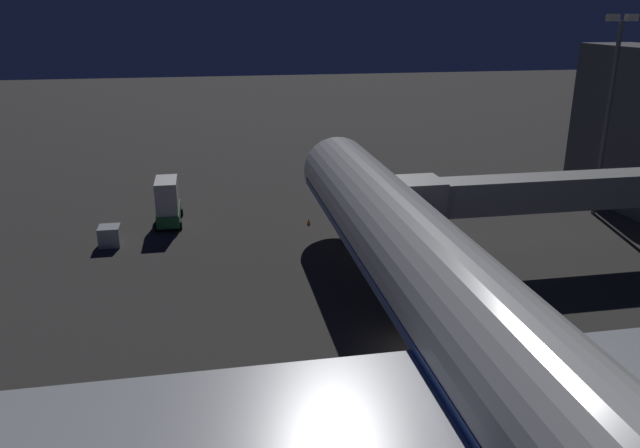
# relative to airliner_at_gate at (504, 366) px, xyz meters

# --- Properties ---
(ground_plane) EXTENTS (320.00, 320.00, 0.00)m
(ground_plane) POSITION_rel_airliner_at_gate_xyz_m (-0.00, -10.21, -5.40)
(ground_plane) COLOR #383533
(airliner_at_gate) EXTENTS (59.63, 69.49, 17.76)m
(airliner_at_gate) POSITION_rel_airliner_at_gate_xyz_m (0.00, 0.00, 0.00)
(airliner_at_gate) COLOR silver
(airliner_at_gate) RESTS_ON ground_plane
(jet_bridge) EXTENTS (23.64, 3.40, 7.06)m
(jet_bridge) POSITION_rel_airliner_at_gate_xyz_m (-12.60, -21.98, 0.12)
(jet_bridge) COLOR #9E9E99
(jet_bridge) RESTS_ON ground_plane
(apron_floodlight_mast) EXTENTS (2.90, 0.50, 18.36)m
(apron_floodlight_mast) POSITION_rel_airliner_at_gate_xyz_m (-25.50, -31.86, 5.23)
(apron_floodlight_mast) COLOR #59595E
(apron_floodlight_mast) RESTS_ON ground_plane
(catering_truck) EXTENTS (2.36, 5.60, 4.33)m
(catering_truck) POSITION_rel_airliner_at_gate_xyz_m (14.81, -36.26, -3.28)
(catering_truck) COLOR #287038
(catering_truck) RESTS_ON ground_plane
(baggage_container_mid_row) EXTENTS (1.71, 1.81, 1.66)m
(baggage_container_mid_row) POSITION_rel_airliner_at_gate_xyz_m (19.45, -31.48, -4.57)
(baggage_container_mid_row) COLOR #B7BABF
(baggage_container_mid_row) RESTS_ON ground_plane
(traffic_cone_nose_port) EXTENTS (0.36, 0.36, 0.55)m
(traffic_cone_nose_port) POSITION_rel_airliner_at_gate_xyz_m (-2.20, -33.66, -5.13)
(traffic_cone_nose_port) COLOR orange
(traffic_cone_nose_port) RESTS_ON ground_plane
(traffic_cone_nose_starboard) EXTENTS (0.36, 0.36, 0.55)m
(traffic_cone_nose_starboard) POSITION_rel_airliner_at_gate_xyz_m (2.20, -33.66, -5.13)
(traffic_cone_nose_starboard) COLOR orange
(traffic_cone_nose_starboard) RESTS_ON ground_plane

